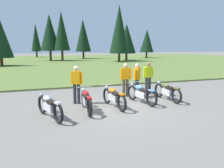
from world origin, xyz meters
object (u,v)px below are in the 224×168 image
Objects in this scene: motorcycle_silver at (49,106)px; rider_with_back_turned at (148,76)px; rider_near_row_end at (76,82)px; motorcycle_red at (86,100)px; motorcycle_olive at (167,91)px; motorcycle_sky_blue at (141,93)px; rider_in_hivis_vest at (137,78)px; rider_checking_bike at (126,78)px; motorcycle_orange at (114,97)px.

rider_with_back_turned is (5.19, 2.55, 0.51)m from motorcycle_silver.
motorcycle_red is at bearing -83.99° from rider_near_row_end.
motorcycle_red is 1.26× the size of rider_with_back_turned.
motorcycle_olive is 1.64m from rider_with_back_turned.
motorcycle_sky_blue is at bearing -126.07° from rider_with_back_turned.
motorcycle_olive is 1.26× the size of rider_near_row_end.
motorcycle_silver and motorcycle_sky_blue have the same top height.
rider_checking_bike is at bearing 146.66° from rider_in_hivis_vest.
motorcycle_orange is 2.28m from rider_in_hivis_vest.
motorcycle_silver and motorcycle_orange have the same top height.
motorcycle_orange is at bearing -39.12° from rider_near_row_end.
rider_in_hivis_vest and rider_checking_bike have the same top height.
rider_in_hivis_vest is at bearing -33.34° from rider_checking_bike.
motorcycle_red is 1.26× the size of rider_checking_bike.
motorcycle_silver is 2.68m from motorcycle_orange.
rider_near_row_end is at bearing -173.68° from rider_in_hivis_vest.
rider_with_back_turned is (2.58, 1.93, 0.51)m from motorcycle_orange.
rider_near_row_end is at bearing 170.14° from motorcycle_olive.
motorcycle_red is 3.17m from rider_checking_bike.
motorcycle_red is (1.40, 0.40, 0.00)m from motorcycle_silver.
rider_near_row_end reaches higher than motorcycle_silver.
rider_in_hivis_vest reaches higher than motorcycle_red.
rider_checking_bike is (-1.35, -0.19, 0.00)m from rider_with_back_turned.
rider_near_row_end is 4.01m from rider_with_back_turned.
rider_near_row_end reaches higher than motorcycle_red.
motorcycle_silver is 0.96× the size of motorcycle_orange.
rider_with_back_turned is (3.78, 2.15, 0.51)m from motorcycle_red.
rider_in_hivis_vest is (1.70, 1.43, 0.51)m from motorcycle_orange.
motorcycle_red is 1.22m from motorcycle_orange.
motorcycle_orange is at bearing -172.26° from motorcycle_olive.
motorcycle_red is 1.42m from rider_near_row_end.
motorcycle_olive is at bearing 7.74° from motorcycle_orange.
rider_near_row_end and rider_with_back_turned have the same top height.
rider_near_row_end and rider_in_hivis_vest have the same top height.
rider_checking_bike reaches higher than motorcycle_olive.
rider_in_hivis_vest reaches higher than motorcycle_olive.
motorcycle_orange is 1.26× the size of rider_in_hivis_vest.
rider_near_row_end and rider_checking_bike have the same top height.
motorcycle_sky_blue is at bearing 11.01° from motorcycle_red.
rider_with_back_turned reaches higher than motorcycle_red.
motorcycle_red is at bearing -141.01° from rider_checking_bike.
rider_in_hivis_vest reaches higher than motorcycle_orange.
motorcycle_olive is (3.97, 0.60, 0.00)m from motorcycle_red.
motorcycle_orange is 3.26m from rider_with_back_turned.
motorcycle_silver is 1.21× the size of rider_in_hivis_vest.
rider_with_back_turned is 1.01m from rider_in_hivis_vest.
rider_with_back_turned is at bearing 12.02° from rider_near_row_end.
rider_with_back_turned is (3.92, 0.84, 0.00)m from rider_near_row_end.
rider_checking_bike is (-0.47, 0.31, 0.00)m from rider_in_hivis_vest.
motorcycle_red and motorcycle_olive have the same top height.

